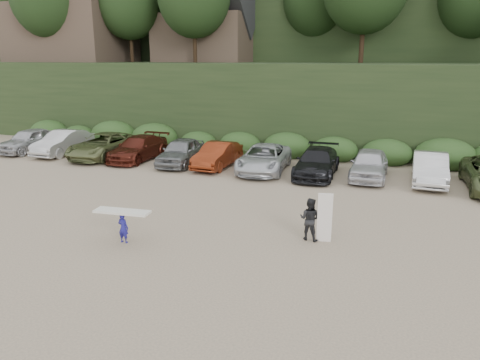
% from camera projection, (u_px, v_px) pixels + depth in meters
% --- Properties ---
extents(ground, '(120.00, 120.00, 0.00)m').
position_uv_depth(ground, '(248.00, 236.00, 17.39)').
color(ground, tan).
rests_on(ground, ground).
extents(hillside_backdrop, '(90.00, 41.50, 28.00)m').
position_uv_depth(hillside_backdrop, '(359.00, 8.00, 47.32)').
color(hillside_backdrop, black).
rests_on(hillside_backdrop, ground).
extents(parked_cars, '(39.30, 6.19, 1.64)m').
position_uv_depth(parked_cars, '(282.00, 159.00, 26.74)').
color(parked_cars, '#AFB0B4').
rests_on(parked_cars, ground).
extents(child_surfer, '(2.06, 0.76, 1.21)m').
position_uv_depth(child_surfer, '(123.00, 221.00, 16.62)').
color(child_surfer, navy).
rests_on(child_surfer, ground).
extents(adult_surfer, '(1.26, 0.72, 1.86)m').
position_uv_depth(adult_surfer, '(311.00, 219.00, 16.88)').
color(adult_surfer, black).
rests_on(adult_surfer, ground).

